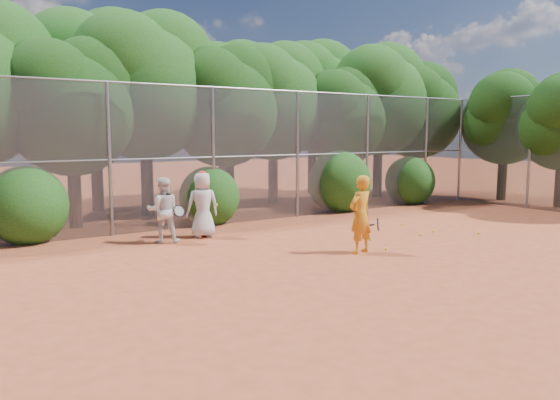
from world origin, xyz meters
TOP-DOWN VIEW (x-y plane):
  - ground at (0.00, 0.00)m, footprint 80.00×80.00m
  - fence_back at (-0.12, 6.00)m, footprint 20.05×0.09m
  - fence_side at (10.00, 3.00)m, footprint 0.09×6.09m
  - tree_2 at (-4.45, 7.83)m, footprint 3.99×3.47m
  - tree_3 at (-1.94, 8.84)m, footprint 4.89×4.26m
  - tree_4 at (0.55, 8.24)m, footprint 4.19×3.64m
  - tree_5 at (3.06, 9.04)m, footprint 4.51×3.92m
  - tree_6 at (5.55, 8.03)m, footprint 3.86×3.36m
  - tree_7 at (8.06, 8.64)m, footprint 4.77×4.14m
  - tree_8 at (10.05, 8.34)m, footprint 4.25×3.70m
  - tree_10 at (-2.93, 11.05)m, footprint 5.15×4.48m
  - tree_11 at (2.06, 10.64)m, footprint 4.64×4.03m
  - tree_12 at (6.56, 11.24)m, footprint 5.02×4.37m
  - tree_13 at (11.45, 5.03)m, footprint 3.86×3.36m
  - bush_0 at (-6.00, 6.30)m, footprint 2.00×2.00m
  - bush_1 at (-1.00, 6.30)m, footprint 1.80×1.80m
  - bush_2 at (4.00, 6.30)m, footprint 2.20×2.20m
  - bush_3 at (7.50, 6.30)m, footprint 1.90×1.90m
  - player_yellow at (0.03, 0.78)m, footprint 0.83×0.58m
  - player_teen at (-2.11, 4.46)m, footprint 0.91×0.67m
  - player_white at (-3.22, 4.36)m, footprint 0.95×0.84m
  - ball_0 at (2.79, 1.49)m, footprint 0.07×0.07m
  - ball_1 at (3.39, 1.58)m, footprint 0.07×0.07m
  - ball_2 at (0.72, 0.66)m, footprint 0.07×0.07m
  - ball_3 at (4.23, 0.74)m, footprint 0.07×0.07m
  - ball_4 at (1.18, 1.66)m, footprint 0.07×0.07m
  - ball_5 at (3.50, 2.84)m, footprint 0.07×0.07m

SIDE VIEW (x-z plane):
  - ground at x=0.00m, z-range 0.00..0.00m
  - ball_0 at x=2.79m, z-range 0.00..0.07m
  - ball_1 at x=3.39m, z-range 0.00..0.07m
  - ball_2 at x=0.72m, z-range 0.00..0.07m
  - ball_3 at x=4.23m, z-range 0.00..0.07m
  - ball_4 at x=1.18m, z-range 0.00..0.07m
  - ball_5 at x=3.50m, z-range 0.00..0.07m
  - player_white at x=-3.22m, z-range 0.00..1.62m
  - player_teen at x=-2.11m, z-range -0.01..1.73m
  - player_yellow at x=0.03m, z-range 0.00..1.76m
  - bush_1 at x=-1.00m, z-range 0.00..1.80m
  - bush_3 at x=7.50m, z-range 0.00..1.90m
  - bush_0 at x=-6.00m, z-range 0.00..2.00m
  - bush_2 at x=4.00m, z-range 0.00..2.20m
  - fence_side at x=10.00m, z-range 0.04..4.06m
  - fence_back at x=-0.12m, z-range 0.04..4.06m
  - tree_6 at x=5.55m, z-range 0.82..6.11m
  - tree_13 at x=11.45m, z-range 0.82..6.11m
  - tree_2 at x=-4.45m, z-range 0.85..6.32m
  - tree_4 at x=0.55m, z-range 0.89..6.62m
  - tree_8 at x=10.05m, z-range 0.91..6.73m
  - tree_5 at x=3.06m, z-range 0.96..7.13m
  - tree_11 at x=2.06m, z-range 0.99..7.34m
  - tree_7 at x=8.06m, z-range 1.02..7.54m
  - tree_3 at x=-1.94m, z-range 1.04..7.75m
  - tree_12 at x=6.56m, z-range 1.07..7.95m
  - tree_10 at x=-2.93m, z-range 1.10..8.16m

